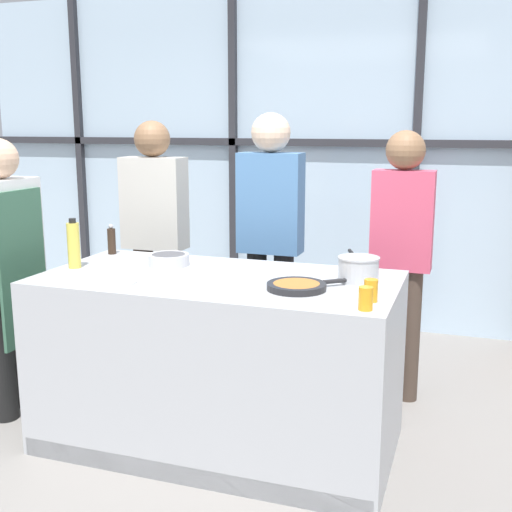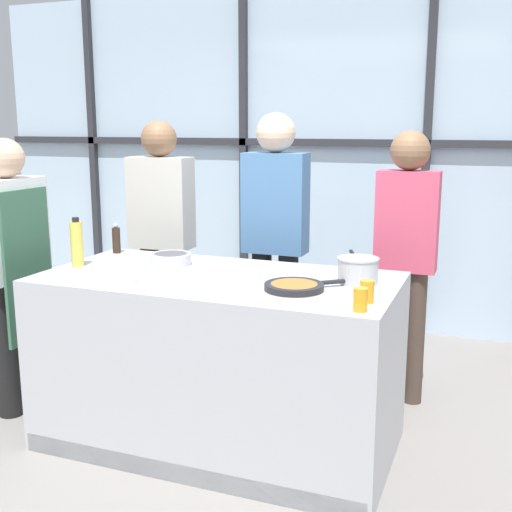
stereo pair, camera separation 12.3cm
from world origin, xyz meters
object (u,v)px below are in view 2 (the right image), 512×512
chef (13,261)px  pepper_grinder (116,239)px  spectator_far_left (162,229)px  oil_bottle (77,243)px  spectator_center_left (275,230)px  saucepan (358,269)px  spectator_center_right (406,247)px  white_plate (112,281)px  frying_pan (296,286)px  juice_glass_far (367,292)px  juice_glass_near (360,300)px  mixing_bowl (171,259)px

chef → pepper_grinder: (0.46, 0.38, 0.10)m
spectator_far_left → oil_bottle: spectator_far_left is taller
spectator_center_left → saucepan: bearing=132.5°
spectator_far_left → spectator_center_right: spectator_far_left is taller
spectator_center_right → saucepan: (-0.12, -0.77, 0.01)m
chef → white_plate: 0.88m
spectator_center_right → saucepan: size_ratio=4.49×
spectator_center_right → pepper_grinder: 1.74m
frying_pan → saucepan: (0.24, 0.25, 0.05)m
frying_pan → oil_bottle: (-1.28, 0.06, 0.11)m
spectator_far_left → frying_pan: size_ratio=3.96×
chef → oil_bottle: bearing=87.5°
spectator_center_right → juice_glass_far: 1.11m
frying_pan → white_plate: bearing=-168.6°
white_plate → oil_bottle: size_ratio=0.89×
spectator_center_left → juice_glass_near: size_ratio=17.58×
spectator_far_left → white_plate: spectator_far_left is taller
spectator_center_left → juice_glass_near: (0.82, -1.25, -0.05)m
spectator_center_left → juice_glass_far: 1.38m
frying_pan → mixing_bowl: 0.86m
spectator_far_left → pepper_grinder: size_ratio=9.37×
frying_pan → juice_glass_far: (0.36, -0.10, 0.03)m
oil_bottle → juice_glass_near: bearing=-10.4°
saucepan → juice_glass_far: (0.12, -0.35, -0.02)m
frying_pan → oil_bottle: 1.28m
chef → spectator_far_left: (0.46, 0.93, 0.07)m
spectator_far_left → frying_pan: bearing=141.8°
spectator_center_right → juice_glass_near: 1.25m
juice_glass_far → frying_pan: bearing=164.4°
chef → juice_glass_near: bearing=81.4°
spectator_center_right → frying_pan: spectator_center_right is taller
juice_glass_far → spectator_far_left: bearing=145.9°
spectator_far_left → spectator_center_right: (1.65, 0.00, -0.01)m
spectator_center_right → white_plate: bearing=43.3°
chef → juice_glass_near: 2.12m
chef → juice_glass_far: (2.10, -0.18, 0.06)m
spectator_far_left → juice_glass_far: (1.64, -1.11, -0.01)m
spectator_center_left → mixing_bowl: 0.82m
spectator_center_left → spectator_center_right: (0.82, 0.00, -0.05)m
spectator_center_right → saucepan: 0.78m
white_plate → pepper_grinder: 0.75m
juice_glass_far → spectator_center_left: bearing=126.3°
spectator_far_left → juice_glass_near: spectator_far_left is taller
mixing_bowl → spectator_center_right: bearing=31.8°
white_plate → mixing_bowl: size_ratio=1.07×
juice_glass_near → juice_glass_far: 0.14m
chef → spectator_center_right: (2.11, 0.93, 0.07)m
spectator_far_left → frying_pan: spectator_far_left is taller
juice_glass_far → white_plate: bearing=-176.3°
pepper_grinder → chef: bearing=-140.3°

